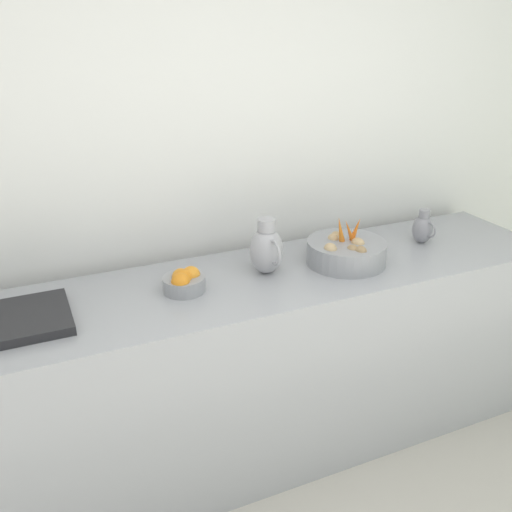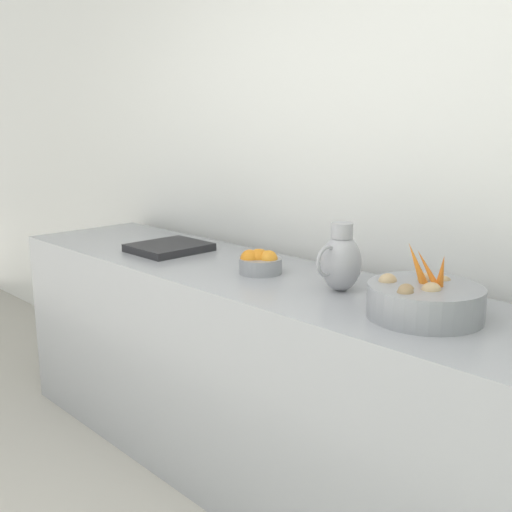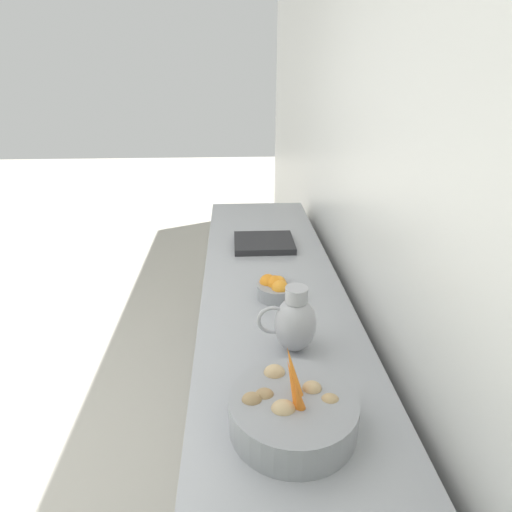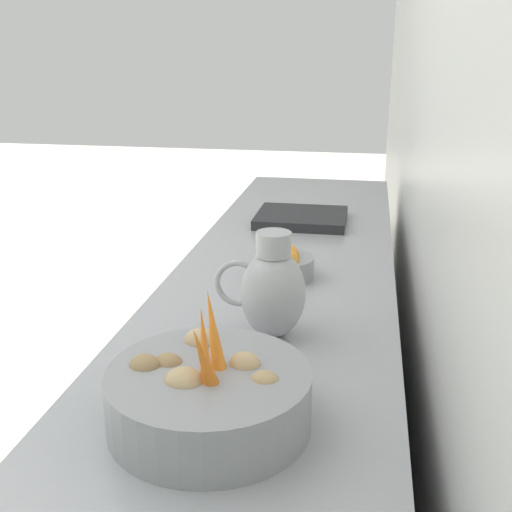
# 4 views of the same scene
# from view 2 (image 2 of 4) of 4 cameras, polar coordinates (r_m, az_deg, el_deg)

# --- Properties ---
(tile_wall_left) EXTENTS (0.10, 9.64, 3.00)m
(tile_wall_left) POSITION_cam_2_polar(r_m,az_deg,el_deg) (2.36, 20.31, 10.93)
(tile_wall_left) COLOR white
(tile_wall_left) RESTS_ON ground_plane
(prep_counter) EXTENTS (0.66, 3.26, 0.93)m
(prep_counter) POSITION_cam_2_polar(r_m,az_deg,el_deg) (2.51, 3.24, -12.70)
(prep_counter) COLOR #9EA0A5
(prep_counter) RESTS_ON ground_plane
(vegetable_colander) EXTENTS (0.37, 0.37, 0.24)m
(vegetable_colander) POSITION_cam_2_polar(r_m,az_deg,el_deg) (1.98, 15.70, -4.05)
(vegetable_colander) COLOR gray
(vegetable_colander) RESTS_ON prep_counter
(orange_bowl) EXTENTS (0.18, 0.18, 0.10)m
(orange_bowl) POSITION_cam_2_polar(r_m,az_deg,el_deg) (2.46, 0.35, -0.59)
(orange_bowl) COLOR gray
(orange_bowl) RESTS_ON prep_counter
(metal_pitcher_tall) EXTENTS (0.21, 0.15, 0.25)m
(metal_pitcher_tall) POSITION_cam_2_polar(r_m,az_deg,el_deg) (2.22, 8.02, -0.43)
(metal_pitcher_tall) COLOR #A3A3A8
(metal_pitcher_tall) RESTS_ON prep_counter
(counter_sink_basin) EXTENTS (0.34, 0.30, 0.04)m
(counter_sink_basin) POSITION_cam_2_polar(r_m,az_deg,el_deg) (2.92, -8.24, 0.81)
(counter_sink_basin) COLOR #232326
(counter_sink_basin) RESTS_ON prep_counter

